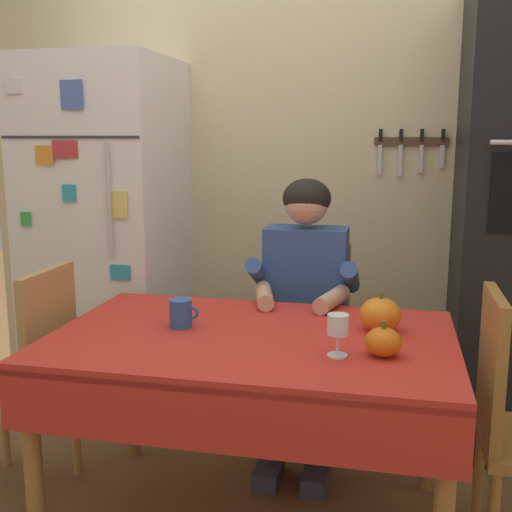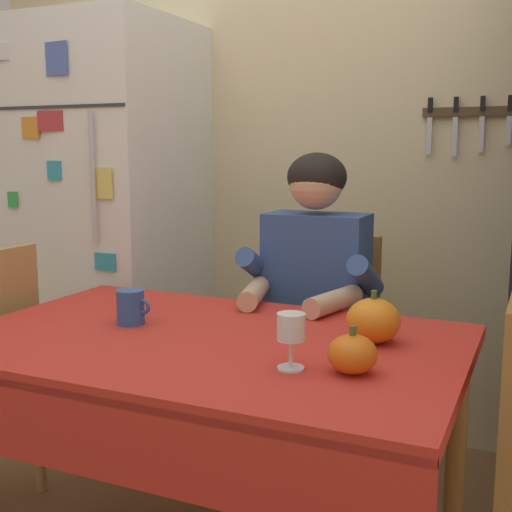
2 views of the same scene
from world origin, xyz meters
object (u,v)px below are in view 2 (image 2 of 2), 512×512
seated_person (310,298)px  coffee_mug (131,307)px  pumpkin_medium (352,354)px  chair_behind_person (325,345)px  wine_glass (291,330)px  refrigerator (112,229)px  dining_table (204,368)px  pumpkin_large (373,321)px

seated_person → coffee_mug: size_ratio=11.28×
coffee_mug → pumpkin_medium: size_ratio=0.94×
chair_behind_person → wine_glass: (0.21, -0.93, 0.32)m
refrigerator → seated_person: bearing=-14.9°
refrigerator → dining_table: (0.95, -0.88, -0.24)m
dining_table → seated_person: size_ratio=1.12×
coffee_mug → pumpkin_large: size_ratio=0.75×
dining_table → pumpkin_medium: pumpkin_medium is taller
coffee_mug → pumpkin_medium: (0.72, -0.15, -0.01)m
dining_table → coffee_mug: 0.31m
chair_behind_person → coffee_mug: chair_behind_person is taller
seated_person → pumpkin_medium: bearing=-63.4°
coffee_mug → pumpkin_large: bearing=8.7°
chair_behind_person → pumpkin_medium: bearing=-68.4°
wine_glass → pumpkin_medium: size_ratio=1.17×
coffee_mug → dining_table: bearing=-10.0°
seated_person → refrigerator: bearing=165.1°
pumpkin_medium → chair_behind_person: bearing=111.6°
refrigerator → pumpkin_medium: 1.72m
pumpkin_large → wine_glass: bearing=-112.8°
pumpkin_medium → pumpkin_large: bearing=93.6°
wine_glass → seated_person: bearing=106.1°
chair_behind_person → wine_glass: bearing=-77.0°
seated_person → wine_glass: 0.78m
refrigerator → pumpkin_large: refrigerator is taller
wine_glass → pumpkin_large: size_ratio=0.93×
wine_glass → chair_behind_person: bearing=103.0°
chair_behind_person → coffee_mug: bearing=-116.3°
chair_behind_person → pumpkin_medium: (0.36, -0.90, 0.28)m
coffee_mug → pumpkin_medium: pumpkin_medium is taller
dining_table → coffee_mug: bearing=170.0°
refrigerator → wine_glass: size_ratio=13.19×
pumpkin_large → refrigerator: bearing=152.3°
seated_person → wine_glass: bearing=-73.9°
dining_table → seated_person: (0.10, 0.60, 0.08)m
refrigerator → pumpkin_medium: size_ratio=15.37×
pumpkin_medium → dining_table: bearing=166.9°
seated_person → coffee_mug: bearing=-123.5°
pumpkin_large → pumpkin_medium: (0.02, -0.26, -0.01)m
chair_behind_person → pumpkin_medium: 1.00m
refrigerator → dining_table: bearing=-42.9°
pumpkin_large → pumpkin_medium: bearing=-86.4°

